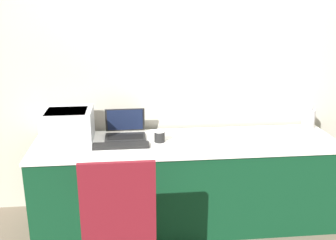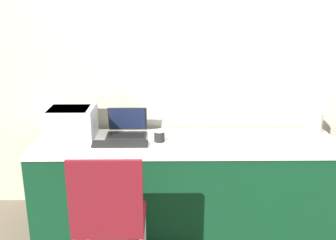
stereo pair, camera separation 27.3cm
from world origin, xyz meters
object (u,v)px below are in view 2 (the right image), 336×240
external_keyboard (120,144)px  chair (109,212)px  metal_pitcher (316,122)px  laptop_left (127,130)px  printer (71,121)px  coffee_cup (159,136)px

external_keyboard → chair: chair is taller
external_keyboard → metal_pitcher: (1.67, 0.29, 0.09)m
laptop_left → chair: (-0.05, -0.90, -0.26)m
chair → metal_pitcher: bearing=29.6°
metal_pitcher → printer: bearing=-177.4°
metal_pitcher → chair: size_ratio=0.24×
coffee_cup → chair: (-0.32, -0.75, -0.26)m
laptop_left → external_keyboard: (-0.03, -0.23, -0.04)m
printer → external_keyboard: size_ratio=0.90×
coffee_cup → chair: 0.85m
chair → coffee_cup: bearing=66.6°
external_keyboard → printer: bearing=155.7°
laptop_left → external_keyboard: laptop_left is taller
printer → chair: bearing=-64.0°
printer → coffee_cup: (0.74, -0.11, -0.09)m
laptop_left → coffee_cup: size_ratio=3.50×
metal_pitcher → laptop_left: bearing=-178.1°
laptop_left → chair: bearing=-92.9°
printer → laptop_left: printer is taller
printer → external_keyboard: printer is taller
metal_pitcher → chair: (-1.68, -0.95, -0.31)m
external_keyboard → metal_pitcher: metal_pitcher is taller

